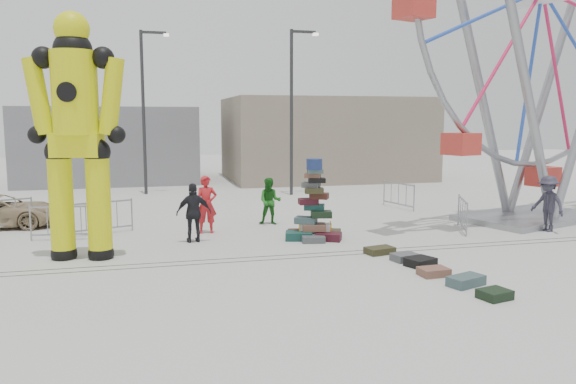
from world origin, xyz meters
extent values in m
plane|color=#9E9E99|center=(0.00, 0.00, 0.00)|extent=(90.00, 90.00, 0.00)
cube|color=#47443F|center=(0.00, 0.60, 0.00)|extent=(40.00, 0.04, 0.01)
cube|color=#47443F|center=(0.00, 1.00, 0.00)|extent=(40.00, 0.04, 0.01)
cube|color=gray|center=(7.00, 20.00, 2.50)|extent=(12.00, 8.00, 5.00)
cube|color=gray|center=(-6.00, 22.00, 2.20)|extent=(10.00, 8.00, 4.40)
cylinder|color=#2D2D30|center=(3.00, 13.00, 4.00)|extent=(0.16, 0.16, 8.00)
cube|color=#2D2D30|center=(3.60, 13.00, 7.90)|extent=(1.20, 0.15, 0.12)
cube|color=silver|center=(4.20, 13.00, 7.80)|extent=(0.25, 0.25, 0.12)
cylinder|color=#2D2D30|center=(-4.00, 15.00, 4.00)|extent=(0.16, 0.16, 8.00)
cube|color=#2D2D30|center=(-3.40, 15.00, 7.90)|extent=(1.20, 0.15, 0.12)
cube|color=silver|center=(-2.80, 15.00, 7.80)|extent=(0.25, 0.25, 0.12)
cube|color=#16433D|center=(0.59, 2.81, 0.13)|extent=(0.95, 0.77, 0.27)
cube|color=#43111D|center=(1.47, 2.51, 0.12)|extent=(0.93, 0.83, 0.25)
cube|color=#3E1C14|center=(0.76, 3.30, 0.11)|extent=(0.77, 0.58, 0.23)
cube|color=#35331A|center=(1.63, 2.99, 0.12)|extent=(0.88, 0.76, 0.25)
cube|color=#4E5255|center=(0.93, 2.37, 0.10)|extent=(0.77, 0.59, 0.21)
cube|color=black|center=(1.26, 3.34, 0.11)|extent=(0.81, 0.71, 0.23)
cube|color=brown|center=(1.08, 2.80, 0.38)|extent=(0.82, 0.65, 0.23)
cube|color=#3E5759|center=(0.85, 2.92, 0.60)|extent=(0.80, 0.72, 0.21)
cube|color=black|center=(1.29, 2.71, 0.80)|extent=(0.71, 0.56, 0.21)
cube|color=#16433D|center=(1.13, 2.95, 1.00)|extent=(0.73, 0.61, 0.18)
cube|color=#43111D|center=(0.94, 2.96, 1.18)|extent=(0.63, 0.46, 0.18)
cube|color=#3E1C14|center=(1.24, 2.80, 1.37)|extent=(0.68, 0.61, 0.18)
cube|color=#35331A|center=(1.06, 2.76, 1.54)|extent=(0.65, 0.51, 0.16)
cube|color=#4E5255|center=(1.01, 2.92, 1.71)|extent=(0.65, 0.59, 0.16)
cube|color=black|center=(1.16, 2.78, 1.86)|extent=(0.57, 0.44, 0.14)
cube|color=brown|center=(1.05, 2.87, 2.00)|extent=(0.58, 0.50, 0.14)
cube|color=#3E5759|center=(1.10, 2.77, 2.14)|extent=(0.52, 0.38, 0.12)
cylinder|color=navy|center=(1.08, 2.80, 2.36)|extent=(0.49, 0.49, 0.33)
sphere|color=black|center=(-6.18, 2.11, 0.14)|extent=(0.68, 0.68, 0.68)
cylinder|color=#DBE00C|center=(-6.18, 2.11, 1.44)|extent=(0.63, 0.63, 2.88)
sphere|color=black|center=(-6.18, 2.11, 2.88)|extent=(0.72, 0.72, 0.72)
sphere|color=black|center=(-5.21, 1.89, 0.14)|extent=(0.68, 0.68, 0.68)
cylinder|color=#DBE00C|center=(-5.21, 1.89, 1.44)|extent=(0.63, 0.63, 2.88)
sphere|color=black|center=(-5.21, 1.89, 2.88)|extent=(0.72, 0.72, 0.72)
cube|color=#DBE00C|center=(-5.70, 2.00, 3.06)|extent=(1.39, 0.98, 0.63)
cylinder|color=#DBE00C|center=(-5.70, 2.00, 4.42)|extent=(1.17, 1.17, 2.16)
sphere|color=black|center=(-5.70, 2.00, 5.50)|extent=(0.99, 0.99, 0.99)
sphere|color=#DBE00C|center=(-5.70, 2.00, 6.04)|extent=(0.90, 0.90, 0.90)
sphere|color=black|center=(-6.45, 2.17, 5.32)|extent=(0.58, 0.58, 0.58)
cylinder|color=#DBE00C|center=(-6.62, 2.21, 4.33)|extent=(0.82, 0.62, 2.03)
sphere|color=black|center=(-6.71, 2.23, 3.33)|extent=(0.47, 0.47, 0.47)
sphere|color=black|center=(-4.95, 1.83, 5.32)|extent=(0.58, 0.58, 0.58)
cylinder|color=#DBE00C|center=(-4.77, 1.79, 4.33)|extent=(0.82, 0.62, 2.03)
sphere|color=black|center=(-4.69, 1.77, 3.33)|extent=(0.47, 0.47, 0.47)
cube|color=gray|center=(9.89, 4.08, 0.10)|extent=(5.89, 4.54, 0.21)
cylinder|color=gray|center=(8.59, 2.69, 4.15)|extent=(3.53, 1.39, 8.42)
cylinder|color=gray|center=(8.02, 4.47, 4.15)|extent=(3.53, 1.39, 8.42)
cylinder|color=gray|center=(11.19, 5.48, 4.15)|extent=(3.53, 1.39, 8.42)
cube|color=#B93027|center=(9.89, 4.08, 1.56)|extent=(1.17, 1.17, 0.73)
cube|color=silver|center=(1.18, 3.00, 0.24)|extent=(1.15, 0.86, 0.48)
cube|color=#35331A|center=(2.31, 0.52, 0.10)|extent=(0.88, 0.66, 0.19)
cube|color=#4E5255|center=(2.63, -0.38, 0.10)|extent=(0.75, 0.62, 0.20)
cube|color=black|center=(2.78, -0.98, 0.11)|extent=(0.87, 0.79, 0.22)
cube|color=brown|center=(2.68, -1.85, 0.10)|extent=(0.72, 0.55, 0.20)
cube|color=#3E5759|center=(2.98, -2.78, 0.12)|extent=(0.97, 0.73, 0.23)
cube|color=black|center=(3.05, -3.76, 0.10)|extent=(0.73, 0.64, 0.20)
imported|color=red|center=(-2.07, 4.61, 0.95)|extent=(0.70, 0.47, 1.90)
imported|color=#196318|center=(0.28, 5.57, 0.84)|extent=(0.97, 0.85, 1.67)
imported|color=black|center=(-2.59, 3.32, 0.91)|extent=(1.08, 0.49, 1.81)
imported|color=#2B2937|center=(9.04, 2.11, 0.94)|extent=(0.95, 1.33, 1.87)
camera|label=1|loc=(-3.96, -13.72, 3.76)|focal=35.00mm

